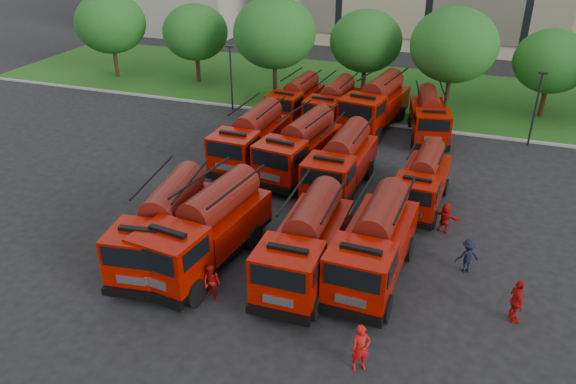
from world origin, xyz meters
name	(u,v)px	position (x,y,z in m)	size (l,w,h in m)	color
ground	(274,243)	(0.00, 0.00, 0.00)	(140.00, 140.00, 0.00)	black
lawn	(379,90)	(0.00, 26.00, 0.06)	(70.00, 16.00, 0.12)	#154F15
curb	(358,121)	(0.00, 17.90, 0.07)	(70.00, 0.30, 0.14)	gray
tree_0	(110,23)	(-24.00, 22.00, 5.02)	(6.30, 6.30, 7.70)	#382314
tree_1	(195,32)	(-16.00, 23.00, 4.55)	(5.71, 5.71, 6.98)	#382314
tree_2	(274,33)	(-8.00, 21.50, 5.35)	(6.72, 6.72, 8.22)	#382314
tree_3	(366,41)	(-1.00, 24.00, 4.68)	(5.88, 5.88, 7.19)	#382314
tree_4	(454,45)	(6.00, 22.50, 5.22)	(6.55, 6.55, 8.01)	#382314
tree_5	(552,61)	(13.00, 23.50, 4.35)	(5.46, 5.46, 6.68)	#382314
lamp_post_0	(231,74)	(-10.00, 17.20, 2.90)	(0.60, 0.25, 5.11)	black
lamp_post_1	(536,105)	(12.00, 17.20, 2.90)	(0.60, 0.25, 5.11)	black
fire_truck_0	(166,225)	(-4.23, -2.69, 1.73)	(3.60, 7.83, 3.44)	black
fire_truck_1	(206,229)	(-2.27, -2.47, 1.79)	(3.67, 8.08, 3.55)	black
fire_truck_2	(306,242)	(2.26, -1.94, 1.70)	(2.83, 7.48, 3.39)	black
fire_truck_3	(374,243)	(5.07, -1.02, 1.71)	(2.98, 7.55, 3.39)	black
fire_truck_4	(251,138)	(-4.65, 8.36, 1.70)	(2.90, 7.48, 3.37)	black
fire_truck_5	(300,147)	(-1.34, 8.01, 1.71)	(3.58, 7.74, 3.39)	black
fire_truck_6	(341,162)	(1.57, 6.76, 1.68)	(2.93, 7.43, 3.34)	black
fire_truck_7	(423,180)	(6.20, 6.38, 1.47)	(2.62, 6.52, 2.92)	black
fire_truck_8	(296,99)	(-4.65, 17.13, 1.51)	(2.82, 6.74, 3.00)	black
fire_truck_9	(333,104)	(-1.68, 16.75, 1.57)	(2.84, 6.98, 3.12)	black
fire_truck_10	(376,104)	(1.42, 17.08, 1.82)	(3.98, 8.26, 3.61)	black
fire_truck_11	(429,116)	(5.31, 16.61, 1.53)	(3.57, 7.00, 3.04)	black
firefighter_0	(359,368)	(5.81, -6.68, 0.00)	(0.69, 0.51, 1.90)	#AE0E0D
firefighter_1	(213,298)	(-0.90, -4.84, 0.00)	(0.80, 0.44, 1.64)	#AE0E0D
firefighter_2	(512,321)	(10.98, -2.14, 0.00)	(1.13, 0.64, 1.93)	#AE0E0D
firefighter_3	(465,271)	(8.97, 0.73, 0.00)	(1.05, 0.54, 1.62)	black
firefighter_4	(236,194)	(-3.83, 4.14, 0.00)	(0.78, 0.51, 1.60)	black
firefighter_5	(443,231)	(7.70, 3.91, 0.00)	(1.46, 0.63, 1.58)	#AE0E0D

